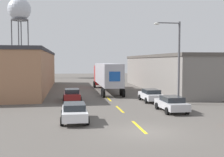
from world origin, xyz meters
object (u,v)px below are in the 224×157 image
Objects in this scene: parked_car_left_far at (72,95)px; parked_car_right_near at (172,103)px; water_tower at (19,10)px; street_lamp at (176,57)px; semi_truck at (106,75)px; parked_car_right_mid at (151,95)px; parked_car_left_near at (74,112)px.

parked_car_right_near is (8.29, -7.74, 0.00)m from parked_car_left_far.
street_lamp is (22.60, -49.14, -12.46)m from water_tower.
street_lamp reaches higher than semi_truck.
water_tower reaches higher than semi_truck.
parked_car_right_near is 1.00× the size of parked_car_right_mid.
parked_car_left_far and parked_car_right_mid have the same top height.
water_tower is at bearing 113.93° from parked_car_right_mid.
parked_car_right_near is 0.20× the size of water_tower.
parked_car_right_mid is at bearing -11.60° from parked_car_left_far.
parked_car_left_near is at bearing -90.00° from parked_car_left_far.
parked_car_left_far is 8.46m from parked_car_right_mid.
street_lamp is (10.12, 6.35, 4.04)m from parked_car_left_near.
parked_car_left_near is 12.00m from parked_car_right_mid.
parked_car_right_mid is at bearing -66.07° from water_tower.
water_tower reaches higher than parked_car_right_near.
parked_car_left_far is (-4.97, -8.81, -1.69)m from semi_truck.
parked_car_left_near is 1.00× the size of parked_car_left_far.
parked_car_left_near is 0.20× the size of water_tower.
water_tower is (-17.46, 36.30, 14.82)m from semi_truck.
parked_car_left_near and parked_car_right_mid have the same top height.
parked_car_right_mid is (8.29, -1.70, 0.00)m from parked_car_left_far.
parked_car_right_near and parked_car_right_mid have the same top height.
parked_car_left_far is at bearing 136.95° from parked_car_right_near.
parked_car_left_near is 10.37m from parked_car_left_far.
parked_car_right_mid is (0.00, 6.04, 0.00)m from parked_car_right_near.
parked_car_right_mid is at bearing -72.09° from semi_truck.
water_tower reaches higher than street_lamp.
parked_car_right_near is 59.14m from water_tower.
street_lamp is (5.15, -12.84, 2.35)m from semi_truck.
water_tower is 2.50× the size of street_lamp.
semi_truck is 1.82× the size of street_lamp.
street_lamp is at bearing 63.77° from parked_car_right_near.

